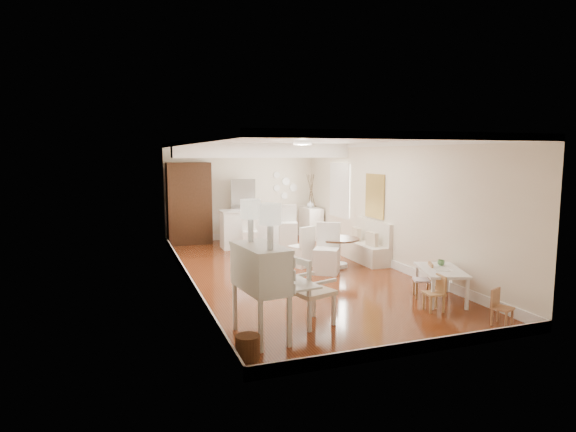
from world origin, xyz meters
TOP-DOWN VIEW (x-y plane):
  - room at (0.04, 0.32)m, footprint 9.00×9.04m
  - secretary_bureau at (-1.70, -3.29)m, footprint 1.15×1.16m
  - gustavian_armchair at (-0.83, -3.02)m, footprint 0.75×0.75m
  - wicker_basket at (-2.05, -3.91)m, footprint 0.31×0.31m
  - kids_table at (1.72, -2.69)m, footprint 1.01×1.28m
  - kids_chair_a at (1.27, -3.12)m, footprint 0.32×0.32m
  - kids_chair_b at (1.55, -2.40)m, footprint 0.41×0.41m
  - kids_chair_c at (1.80, -4.03)m, footprint 0.35×0.35m
  - banquette at (1.99, 0.50)m, footprint 0.52×1.60m
  - dining_table at (1.12, 0.18)m, footprint 1.00×1.00m
  - slip_chair_near at (0.65, -0.26)m, footprint 0.71×0.72m
  - slip_chair_far at (0.37, 0.52)m, footprint 0.59×0.60m
  - breakfast_counter at (0.10, 3.10)m, footprint 2.05×0.65m
  - bar_stool_left at (-0.36, 2.24)m, footprint 0.45×0.45m
  - bar_stool_right at (0.72, 2.38)m, footprint 0.59×0.59m
  - pantry_cabinet at (-1.60, 4.18)m, footprint 1.20×0.60m
  - fridge at (0.30, 4.15)m, footprint 0.75×0.65m
  - sideboard at (1.97, 3.83)m, footprint 0.48×1.00m
  - pencil_cup at (1.89, -2.46)m, footprint 0.15×0.15m
  - branch_vase at (1.95, 3.83)m, footprint 0.26×0.26m

SIDE VIEW (x-z plane):
  - wicker_basket at x=-2.05m, z-range 0.00..0.31m
  - kids_chair_c at x=1.80m, z-range 0.00..0.55m
  - kids_table at x=1.72m, z-range 0.00..0.56m
  - kids_chair_a at x=1.27m, z-range 0.00..0.60m
  - kids_chair_b at x=1.55m, z-range 0.00..0.64m
  - dining_table at x=1.12m, z-range 0.00..0.66m
  - slip_chair_far at x=0.37m, z-range 0.00..0.93m
  - bar_stool_left at x=-0.36m, z-range 0.00..0.93m
  - sideboard at x=1.97m, z-range 0.00..0.94m
  - banquette at x=1.99m, z-range 0.00..0.98m
  - breakfast_counter at x=0.10m, z-range 0.00..1.03m
  - gustavian_armchair at x=-0.83m, z-range 0.00..1.04m
  - slip_chair_near at x=0.65m, z-range 0.00..1.07m
  - bar_stool_right at x=0.72m, z-range 0.00..1.19m
  - pencil_cup at x=1.89m, z-range 0.56..0.66m
  - secretary_bureau at x=-1.70m, z-range 0.00..1.31m
  - fridge at x=0.30m, z-range 0.00..1.80m
  - branch_vase at x=1.95m, z-range 0.94..1.16m
  - pantry_cabinet at x=-1.60m, z-range 0.00..2.30m
  - room at x=0.04m, z-range 0.57..3.39m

